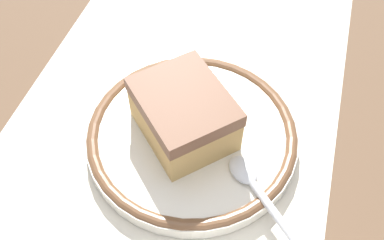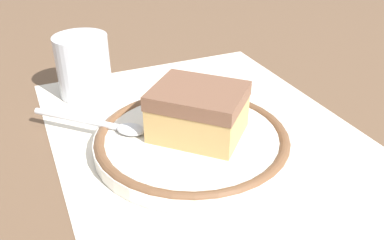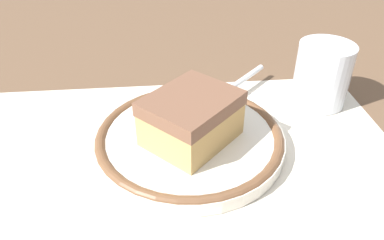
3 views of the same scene
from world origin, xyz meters
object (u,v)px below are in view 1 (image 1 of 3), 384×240
at_px(cake_slice, 184,114).
at_px(plate, 192,135).
at_px(spoon, 264,198).
at_px(napkin, 158,14).

bearing_deg(cake_slice, plate, 99.28).
distance_m(cake_slice, spoon, 0.11).
relative_size(spoon, napkin, 0.86).
height_order(cake_slice, napkin, cake_slice).
distance_m(plate, cake_slice, 0.03).
xyz_separation_m(cake_slice, spoon, (0.06, 0.09, -0.02)).
distance_m(plate, napkin, 0.21).
bearing_deg(napkin, cake_slice, 26.73).
bearing_deg(plate, napkin, -151.14).
height_order(plate, cake_slice, cake_slice).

